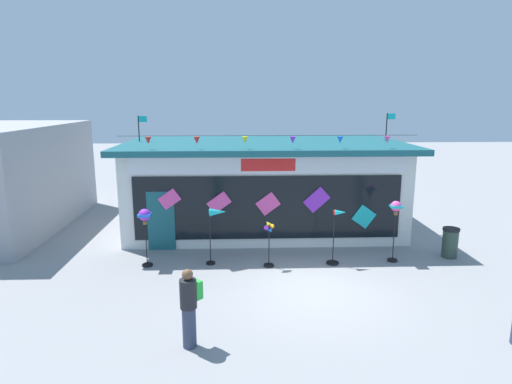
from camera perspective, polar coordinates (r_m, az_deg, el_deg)
name	(u,v)px	position (r m, az deg, el deg)	size (l,w,h in m)	color
ground_plane	(313,290)	(11.90, 7.55, -12.60)	(80.00, 80.00, 0.00)	gray
kite_shop_building	(264,185)	(16.76, 1.02, 0.97)	(10.26, 5.72, 4.44)	silver
wind_spinner_far_left	(145,220)	(13.31, -14.38, -3.64)	(0.37, 0.37, 1.78)	black
wind_spinner_left	(216,220)	(13.12, -5.24, -3.73)	(0.65, 0.30, 1.77)	black
wind_spinner_center_left	(269,241)	(13.03, 1.73, -6.39)	(0.32, 0.31, 1.42)	black
wind_spinner_center_right	(337,234)	(13.43, 10.54, -5.48)	(0.55, 0.38, 1.72)	black
wind_spinner_right	(395,213)	(13.92, 17.85, -2.69)	(0.33, 0.33, 1.93)	black
person_mid_plaza	(189,306)	(9.10, -8.75, -14.58)	(0.46, 0.46, 1.68)	#333D56
trash_bin	(450,242)	(15.23, 24.13, -6.06)	(0.52, 0.52, 0.96)	#2D4238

